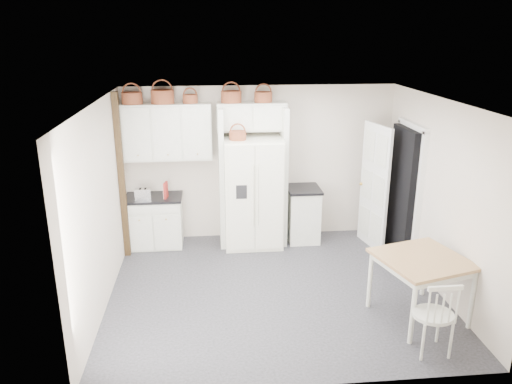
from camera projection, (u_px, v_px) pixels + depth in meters
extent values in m
plane|color=#222226|center=(274.00, 289.00, 6.97)|extent=(4.50, 4.50, 0.00)
plane|color=white|center=(277.00, 102.00, 6.16)|extent=(4.50, 4.50, 0.00)
plane|color=beige|center=(260.00, 163.00, 8.46)|extent=(4.50, 0.00, 4.50)
plane|color=beige|center=(101.00, 207.00, 6.36)|extent=(0.00, 4.00, 4.00)
plane|color=beige|center=(439.00, 196.00, 6.77)|extent=(0.00, 4.00, 4.00)
cube|color=white|center=(253.00, 192.00, 8.20)|extent=(0.94, 0.75, 1.81)
cube|color=white|center=(155.00, 222.00, 8.29)|extent=(0.89, 0.56, 0.82)
cube|color=white|center=(303.00, 215.00, 8.50)|extent=(0.51, 0.61, 0.89)
cube|color=#A87749|center=(419.00, 288.00, 6.18)|extent=(1.21, 1.21, 0.82)
cube|color=white|center=(433.00, 315.00, 5.50)|extent=(0.46, 0.42, 0.93)
cube|color=black|center=(153.00, 198.00, 8.15)|extent=(0.92, 0.60, 0.04)
cube|color=black|center=(304.00, 189.00, 8.36)|extent=(0.55, 0.65, 0.04)
cube|color=silver|center=(143.00, 194.00, 8.00)|extent=(0.26, 0.15, 0.18)
cube|color=maroon|center=(166.00, 190.00, 8.05)|extent=(0.06, 0.18, 0.26)
cube|color=beige|center=(165.00, 191.00, 8.05)|extent=(0.04, 0.16, 0.24)
cylinder|color=brown|center=(132.00, 98.00, 7.75)|extent=(0.32, 0.32, 0.18)
cylinder|color=brown|center=(162.00, 97.00, 7.79)|extent=(0.36, 0.36, 0.21)
cylinder|color=brown|center=(190.00, 99.00, 7.84)|extent=(0.23, 0.23, 0.14)
cylinder|color=brown|center=(231.00, 97.00, 7.90)|extent=(0.32, 0.32, 0.18)
cylinder|color=brown|center=(263.00, 97.00, 7.95)|extent=(0.29, 0.29, 0.16)
cylinder|color=brown|center=(238.00, 136.00, 7.78)|extent=(0.26, 0.26, 0.14)
cube|color=white|center=(168.00, 132.00, 7.97)|extent=(1.40, 0.34, 0.90)
cube|color=white|center=(252.00, 116.00, 8.02)|extent=(1.12, 0.34, 0.45)
cube|color=white|center=(221.00, 178.00, 8.16)|extent=(0.08, 0.60, 2.30)
cube|color=white|center=(283.00, 176.00, 8.25)|extent=(0.08, 0.60, 2.30)
cube|color=black|center=(121.00, 177.00, 7.64)|extent=(0.09, 0.09, 2.60)
cube|color=black|center=(403.00, 193.00, 7.79)|extent=(0.18, 0.85, 2.05)
cube|color=white|center=(374.00, 187.00, 8.08)|extent=(0.21, 0.79, 2.05)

